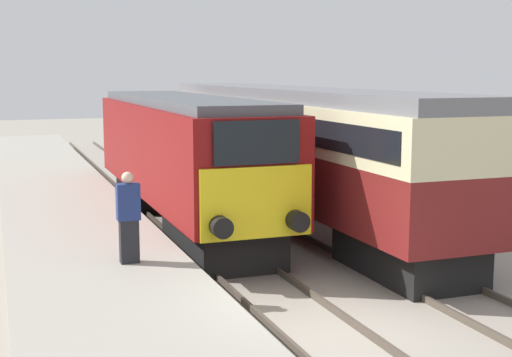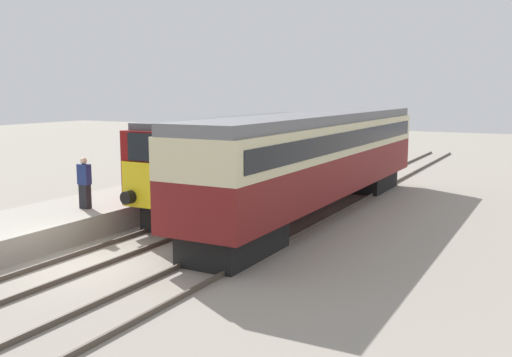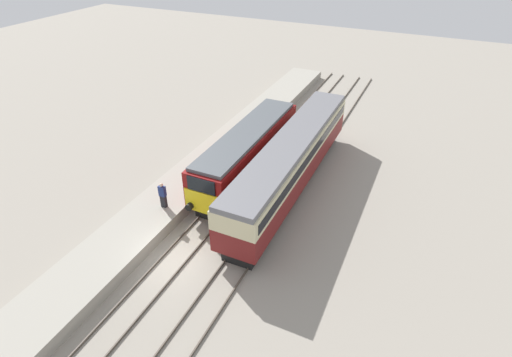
# 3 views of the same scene
# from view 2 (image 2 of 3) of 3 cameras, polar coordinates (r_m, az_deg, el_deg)

# --- Properties ---
(ground_plane) EXTENTS (120.00, 120.00, 0.00)m
(ground_plane) POSITION_cam_2_polar(r_m,az_deg,el_deg) (16.97, -17.40, -8.30)
(ground_plane) COLOR gray
(platform_left) EXTENTS (3.50, 50.00, 0.80)m
(platform_left) POSITION_cam_2_polar(r_m,az_deg,el_deg) (24.83, -9.58, -1.73)
(platform_left) COLOR #9E998C
(platform_left) RESTS_ON ground_plane
(rails_near_track) EXTENTS (1.51, 60.00, 0.14)m
(rails_near_track) POSITION_cam_2_polar(r_m,az_deg,el_deg) (20.61, -7.42, -4.77)
(rails_near_track) COLOR #4C4238
(rails_near_track) RESTS_ON ground_plane
(rails_far_track) EXTENTS (1.50, 60.00, 0.14)m
(rails_far_track) POSITION_cam_2_polar(r_m,az_deg,el_deg) (18.88, 1.04, -5.96)
(rails_far_track) COLOR #4C4238
(rails_far_track) RESTS_ON ground_plane
(locomotive) EXTENTS (2.70, 12.91, 3.79)m
(locomotive) POSITION_cam_2_polar(r_m,az_deg,el_deg) (24.12, -1.07, 2.15)
(locomotive) COLOR black
(locomotive) RESTS_ON ground_plane
(passenger_carriage) EXTENTS (2.75, 17.67, 4.01)m
(passenger_carriage) POSITION_cam_2_polar(r_m,az_deg,el_deg) (22.57, 6.41, 2.49)
(passenger_carriage) COLOR black
(passenger_carriage) RESTS_ON ground_plane
(person_on_platform) EXTENTS (0.44, 0.26, 1.79)m
(person_on_platform) POSITION_cam_2_polar(r_m,az_deg,el_deg) (20.65, -16.77, -0.44)
(person_on_platform) COLOR black
(person_on_platform) RESTS_ON platform_left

